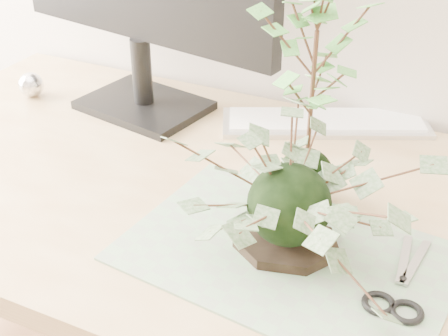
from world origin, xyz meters
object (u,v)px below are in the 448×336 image
Objects in this scene: ivy_kokedama at (291,171)px; maple_kokedama at (316,46)px; keyboard at (325,122)px; desk at (292,252)px.

maple_kokedama is at bearing 98.68° from ivy_kokedama.
ivy_kokedama is 1.04× the size of keyboard.
maple_kokedama reaches higher than keyboard.
keyboard is at bearing 99.75° from ivy_kokedama.
desk is 3.78× the size of ivy_kokedama.
ivy_kokedama is at bearing -81.32° from maple_kokedama.
keyboard is (-0.05, 0.26, -0.25)m from maple_kokedama.
ivy_kokedama is at bearing -105.13° from keyboard.
maple_kokedama is (-0.02, 0.13, 0.12)m from ivy_kokedama.
maple_kokedama is at bearing 83.58° from desk.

